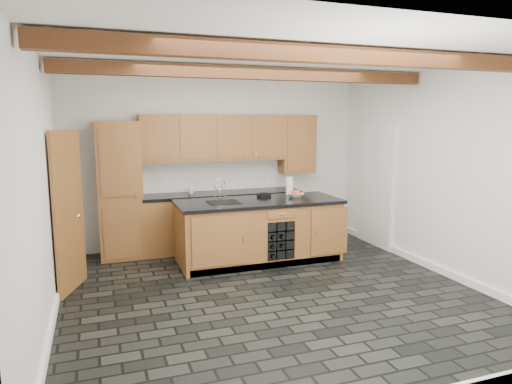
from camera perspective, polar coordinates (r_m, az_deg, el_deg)
ground at (r=5.79m, az=1.94°, el=-12.44°), size 5.00×5.00×0.00m
room_shell at (r=5.89m, az=-0.63°, el=3.24°), size 5.01×5.00×5.00m
back_cabinetry at (r=7.51m, az=-6.93°, el=0.23°), size 3.65×0.62×2.20m
island at (r=6.90m, az=0.44°, el=-4.85°), size 2.48×0.96×0.93m
faucet at (r=6.68m, az=-4.19°, el=-0.96°), size 0.45×0.40×0.34m
kitchen_scale at (r=7.11m, az=1.00°, el=-0.37°), size 0.22×0.16×0.06m
fruit_bowl at (r=7.14m, az=5.01°, el=-0.36°), size 0.29×0.29×0.06m
fruit_cluster at (r=7.13m, az=5.02°, el=-0.10°), size 0.16×0.17×0.07m
paper_towel at (r=7.34m, az=4.21°, el=0.78°), size 0.12×0.12×0.28m
mug at (r=7.49m, az=-8.13°, el=0.16°), size 0.12×0.12×0.10m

